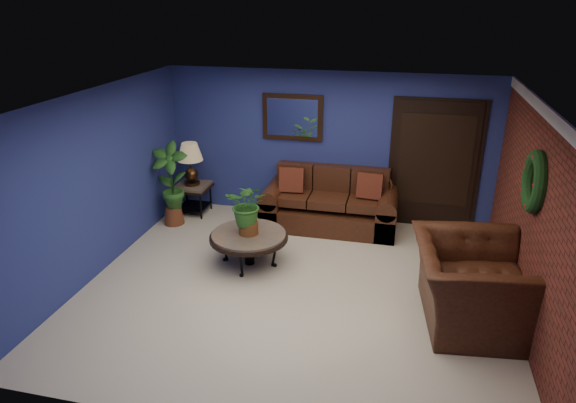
% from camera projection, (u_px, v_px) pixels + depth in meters
% --- Properties ---
extents(floor, '(5.50, 5.50, 0.00)m').
position_uv_depth(floor, '(295.00, 287.00, 6.82)').
color(floor, beige).
rests_on(floor, ground).
extents(wall_back, '(5.50, 0.04, 2.50)m').
position_uv_depth(wall_back, '(328.00, 146.00, 8.61)').
color(wall_back, navy).
rests_on(wall_back, ground).
extents(wall_left, '(0.04, 5.00, 2.50)m').
position_uv_depth(wall_left, '(98.00, 183.00, 6.94)').
color(wall_left, navy).
rests_on(wall_left, ground).
extents(wall_right_brick, '(0.04, 5.00, 2.50)m').
position_uv_depth(wall_right_brick, '(534.00, 221.00, 5.77)').
color(wall_right_brick, maroon).
rests_on(wall_right_brick, ground).
extents(ceiling, '(5.50, 5.00, 0.02)m').
position_uv_depth(ceiling, '(296.00, 100.00, 5.88)').
color(ceiling, silver).
rests_on(ceiling, wall_back).
extents(crown_molding, '(0.03, 5.00, 0.14)m').
position_uv_depth(crown_molding, '(551.00, 118.00, 5.34)').
color(crown_molding, white).
rests_on(crown_molding, wall_right_brick).
extents(wall_mirror, '(1.02, 0.06, 0.77)m').
position_uv_depth(wall_mirror, '(292.00, 117.00, 8.52)').
color(wall_mirror, '#452915').
rests_on(wall_mirror, wall_back).
extents(closet_door, '(1.44, 0.06, 2.18)m').
position_uv_depth(closet_door, '(434.00, 166.00, 8.29)').
color(closet_door, black).
rests_on(closet_door, wall_back).
extents(wreath, '(0.16, 0.72, 0.72)m').
position_uv_depth(wreath, '(535.00, 182.00, 5.66)').
color(wreath, black).
rests_on(wreath, wall_right_brick).
extents(sofa, '(2.20, 0.95, 0.99)m').
position_uv_depth(sofa, '(330.00, 207.00, 8.55)').
color(sofa, '#452313').
rests_on(sofa, ground).
extents(coffee_table, '(1.12, 1.12, 0.48)m').
position_uv_depth(coffee_table, '(249.00, 237.00, 7.28)').
color(coffee_table, '#4B4742').
rests_on(coffee_table, ground).
extents(end_table, '(0.59, 0.59, 0.54)m').
position_uv_depth(end_table, '(193.00, 191.00, 9.01)').
color(end_table, '#4B4742').
rests_on(end_table, ground).
extents(table_lamp, '(0.43, 0.43, 0.72)m').
position_uv_depth(table_lamp, '(190.00, 159.00, 8.78)').
color(table_lamp, '#452915').
rests_on(table_lamp, end_table).
extents(side_chair, '(0.44, 0.44, 0.92)m').
position_uv_depth(side_chair, '(379.00, 199.00, 8.34)').
color(side_chair, '#563118').
rests_on(side_chair, ground).
extents(armchair, '(1.46, 1.62, 0.97)m').
position_uv_depth(armchair, '(471.00, 285.00, 5.97)').
color(armchair, '#452313').
rests_on(armchair, ground).
extents(coffee_plant, '(0.59, 0.52, 0.76)m').
position_uv_depth(coffee_plant, '(248.00, 206.00, 7.10)').
color(coffee_plant, brown).
rests_on(coffee_plant, coffee_table).
extents(floor_plant, '(0.37, 0.31, 0.76)m').
position_uv_depth(floor_plant, '(479.00, 256.00, 6.84)').
color(floor_plant, brown).
rests_on(floor_plant, ground).
extents(tall_plant, '(0.63, 0.45, 1.41)m').
position_uv_depth(tall_plant, '(171.00, 181.00, 8.45)').
color(tall_plant, brown).
rests_on(tall_plant, ground).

